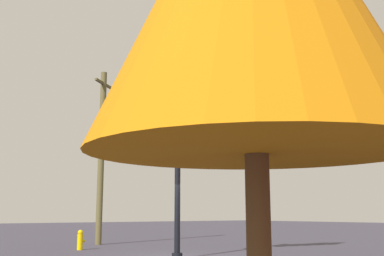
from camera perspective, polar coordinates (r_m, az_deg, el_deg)
signal_pole_assembly at (r=17.71m, az=3.56°, el=1.06°), size 4.45×1.38×6.78m
utility_pole at (r=24.31m, az=-10.91°, el=-3.06°), size 1.50×1.19×8.75m
fire_hydrant at (r=20.95m, az=-13.36°, el=-13.03°), size 0.33×0.24×0.83m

